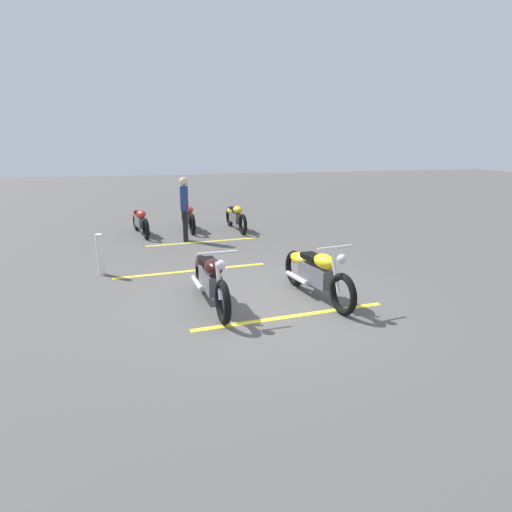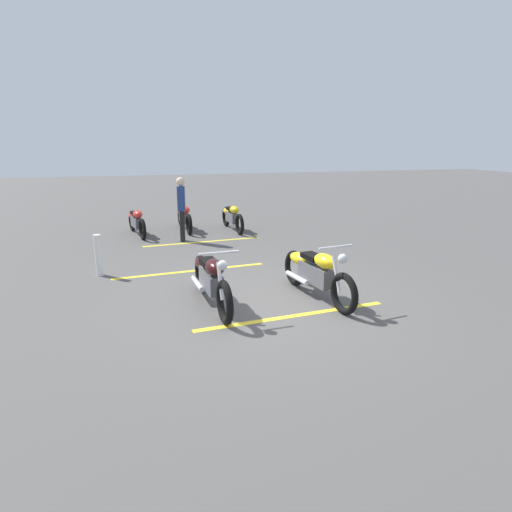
# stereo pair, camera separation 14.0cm
# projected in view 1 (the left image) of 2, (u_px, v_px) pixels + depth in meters

# --- Properties ---
(ground_plane) EXTENTS (60.00, 60.00, 0.00)m
(ground_plane) POSITION_uv_depth(u_px,v_px,m) (266.00, 303.00, 7.37)
(ground_plane) COLOR #514F4C
(motorcycle_bright_foreground) EXTENTS (2.22, 0.69, 1.04)m
(motorcycle_bright_foreground) POSITION_uv_depth(u_px,v_px,m) (315.00, 272.00, 7.52)
(motorcycle_bright_foreground) COLOR black
(motorcycle_bright_foreground) RESTS_ON ground
(motorcycle_dark_foreground) EXTENTS (2.23, 0.62, 1.04)m
(motorcycle_dark_foreground) POSITION_uv_depth(u_px,v_px,m) (210.00, 278.00, 7.21)
(motorcycle_dark_foreground) COLOR black
(motorcycle_dark_foreground) RESTS_ON ground
(motorcycle_row_far_left) EXTENTS (2.05, 0.33, 0.77)m
(motorcycle_row_far_left) POSITION_uv_depth(u_px,v_px,m) (235.00, 216.00, 13.37)
(motorcycle_row_far_left) COLOR black
(motorcycle_row_far_left) RESTS_ON ground
(motorcycle_row_left) EXTENTS (2.06, 0.31, 0.77)m
(motorcycle_row_left) POSITION_uv_depth(u_px,v_px,m) (188.00, 216.00, 13.38)
(motorcycle_row_left) COLOR black
(motorcycle_row_left) RESTS_ON ground
(motorcycle_row_center) EXTENTS (1.98, 0.50, 0.75)m
(motorcycle_row_center) POSITION_uv_depth(u_px,v_px,m) (140.00, 221.00, 12.70)
(motorcycle_row_center) COLOR black
(motorcycle_row_center) RESTS_ON ground
(bystander_near_row) EXTENTS (0.29, 0.23, 1.72)m
(bystander_near_row) POSITION_uv_depth(u_px,v_px,m) (185.00, 206.00, 11.75)
(bystander_near_row) COLOR black
(bystander_near_row) RESTS_ON ground
(bollard_post) EXTENTS (0.14, 0.14, 0.84)m
(bollard_post) POSITION_uv_depth(u_px,v_px,m) (100.00, 254.00, 8.86)
(bollard_post) COLOR white
(bollard_post) RESTS_ON ground
(parking_stripe_near) EXTENTS (0.42, 3.20, 0.01)m
(parking_stripe_near) POSITION_uv_depth(u_px,v_px,m) (292.00, 316.00, 6.81)
(parking_stripe_near) COLOR yellow
(parking_stripe_near) RESTS_ON ground
(parking_stripe_mid) EXTENTS (0.42, 3.20, 0.01)m
(parking_stripe_mid) POSITION_uv_depth(u_px,v_px,m) (192.00, 271.00, 9.21)
(parking_stripe_mid) COLOR yellow
(parking_stripe_mid) RESTS_ON ground
(parking_stripe_far) EXTENTS (0.42, 3.20, 0.01)m
(parking_stripe_far) POSITION_uv_depth(u_px,v_px,m) (206.00, 242.00, 11.87)
(parking_stripe_far) COLOR yellow
(parking_stripe_far) RESTS_ON ground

